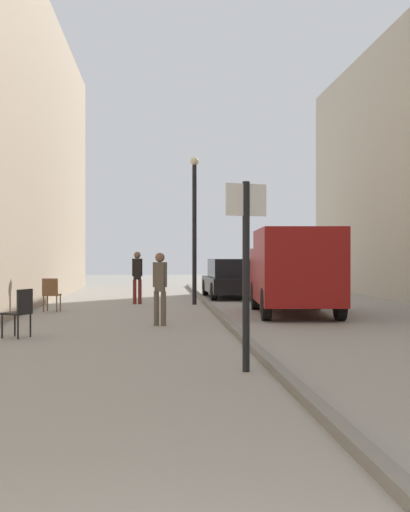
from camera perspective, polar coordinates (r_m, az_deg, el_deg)
ground_plane at (r=14.24m, az=-4.00°, el=-6.35°), size 80.00×80.00×0.00m
kerb_strip at (r=14.32m, az=2.37°, el=-6.07°), size 0.16×40.00×0.12m
pedestrian_main_foreground at (r=21.93m, az=-5.77°, el=-1.51°), size 0.33×0.23×1.70m
pedestrian_mid_block at (r=15.16m, az=-3.85°, el=-2.35°), size 0.32×0.22×1.65m
delivery_van at (r=18.08m, az=7.57°, el=-1.09°), size 2.34×5.02×2.27m
parked_car at (r=25.07m, az=2.24°, el=-1.93°), size 1.93×4.25×1.45m
street_sign_post at (r=9.19m, az=3.51°, el=-0.23°), size 0.58×0.20×2.60m
lamp_post at (r=21.61m, az=-0.90°, el=3.08°), size 0.28×0.28×4.76m
cafe_chair_near_window at (r=13.42m, az=-15.42°, el=-4.40°), size 0.59×0.59×0.94m
cafe_chair_by_doorway at (r=19.34m, az=-12.93°, el=-3.03°), size 0.49×0.49×0.94m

